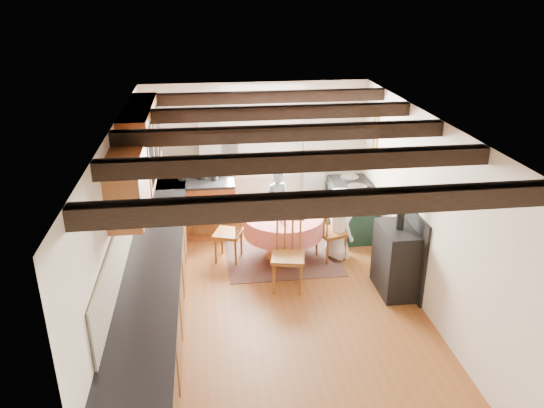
{
  "coord_description": "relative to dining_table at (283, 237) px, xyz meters",
  "views": [
    {
      "loc": [
        -0.82,
        -5.46,
        3.79
      ],
      "look_at": [
        0.0,
        0.8,
        1.15
      ],
      "focal_mm": 34.65,
      "sensor_mm": 36.0,
      "label": 1
    }
  ],
  "objects": [
    {
      "name": "wall_back",
      "position": [
        -0.25,
        1.35,
        0.85
      ],
      "size": [
        3.6,
        0.0,
        2.4
      ],
      "primitive_type": "cube",
      "color": "silver",
      "rests_on": "ground"
    },
    {
      "name": "rug",
      "position": [
        0.0,
        0.0,
        -0.35
      ],
      "size": [
        1.66,
        1.29,
        0.01
      ],
      "primitive_type": "cube",
      "color": "brown",
      "rests_on": "floor"
    },
    {
      "name": "worktop_back",
      "position": [
        -1.3,
        1.03,
        0.55
      ],
      "size": [
        1.3,
        0.64,
        0.04
      ],
      "primitive_type": "cube",
      "color": "black",
      "rests_on": "base_cabinet_back"
    },
    {
      "name": "base_cabinet_back",
      "position": [
        -1.3,
        1.05,
        0.09
      ],
      "size": [
        1.3,
        0.6,
        0.88
      ],
      "primitive_type": "cube",
      "color": "#A35524",
      "rests_on": "floor"
    },
    {
      "name": "beam_b",
      "position": [
        -0.25,
        -2.4,
        1.96
      ],
      "size": [
        3.6,
        0.16,
        0.16
      ],
      "primitive_type": "cube",
      "color": "black",
      "rests_on": "ceiling"
    },
    {
      "name": "base_cabinet_left",
      "position": [
        -1.75,
        -1.4,
        0.09
      ],
      "size": [
        0.6,
        5.3,
        0.88
      ],
      "primitive_type": "cube",
      "color": "#A35524",
      "rests_on": "floor"
    },
    {
      "name": "bowl_b",
      "position": [
        0.09,
        -0.01,
        0.38
      ],
      "size": [
        0.23,
        0.23,
        0.06
      ],
      "primitive_type": "imported",
      "rotation": [
        0.0,
        0.0,
        0.18
      ],
      "color": "silver",
      "rests_on": "dining_table"
    },
    {
      "name": "chair_left",
      "position": [
        -0.81,
        0.08,
        0.11
      ],
      "size": [
        0.53,
        0.51,
        0.93
      ],
      "primitive_type": null,
      "rotation": [
        0.0,
        0.0,
        -1.91
      ],
      "color": "brown",
      "rests_on": "floor"
    },
    {
      "name": "splash_back",
      "position": [
        -1.25,
        1.33,
        0.85
      ],
      "size": [
        1.4,
        0.02,
        0.55
      ],
      "primitive_type": "cube",
      "color": "beige",
      "rests_on": "wall_back"
    },
    {
      "name": "beam_c",
      "position": [
        -0.25,
        -1.4,
        1.96
      ],
      "size": [
        3.6,
        0.16,
        0.16
      ],
      "primitive_type": "cube",
      "color": "black",
      "rests_on": "ceiling"
    },
    {
      "name": "worktop_left",
      "position": [
        -1.73,
        -1.4,
        0.55
      ],
      "size": [
        0.64,
        5.3,
        0.04
      ],
      "primitive_type": "cube",
      "color": "black",
      "rests_on": "base_cabinet_left"
    },
    {
      "name": "ceiling",
      "position": [
        -0.25,
        -1.4,
        2.05
      ],
      "size": [
        3.6,
        5.5,
        0.0
      ],
      "primitive_type": "cube",
      "color": "white",
      "rests_on": "ground"
    },
    {
      "name": "child_right",
      "position": [
        0.82,
        -0.05,
        0.2
      ],
      "size": [
        0.5,
        0.62,
        1.11
      ],
      "primitive_type": "imported",
      "rotation": [
        0.0,
        0.0,
        1.89
      ],
      "color": "white",
      "rests_on": "floor"
    },
    {
      "name": "curtain_right",
      "position": [
        0.7,
        1.25,
        0.75
      ],
      "size": [
        0.35,
        0.1,
        2.1
      ],
      "primitive_type": "cube",
      "color": "white",
      "rests_on": "wall_back"
    },
    {
      "name": "wall_right",
      "position": [
        1.55,
        -1.4,
        0.85
      ],
      "size": [
        0.0,
        5.5,
        2.4
      ],
      "primitive_type": "cube",
      "color": "silver",
      "rests_on": "ground"
    },
    {
      "name": "window_pane",
      "position": [
        -0.15,
        1.34,
        1.25
      ],
      "size": [
        1.2,
        0.01,
        1.4
      ],
      "primitive_type": "cube",
      "color": "white",
      "rests_on": "wall_back"
    },
    {
      "name": "wall_picture",
      "position": [
        1.52,
        0.9,
        1.35
      ],
      "size": [
        0.04,
        0.5,
        0.6
      ],
      "primitive_type": "cube",
      "color": "gold",
      "rests_on": "wall_right"
    },
    {
      "name": "beam_d",
      "position": [
        -0.25,
        -0.4,
        1.96
      ],
      "size": [
        3.6,
        0.16,
        0.16
      ],
      "primitive_type": "cube",
      "color": "black",
      "rests_on": "ceiling"
    },
    {
      "name": "beam_a",
      "position": [
        -0.25,
        -3.4,
        1.96
      ],
      "size": [
        3.6,
        0.16,
        0.16
      ],
      "primitive_type": "cube",
      "color": "black",
      "rests_on": "ceiling"
    },
    {
      "name": "canister_wide",
      "position": [
        -1.15,
        1.13,
        0.66
      ],
      "size": [
        0.17,
        0.17,
        0.19
      ],
      "primitive_type": "cylinder",
      "color": "#262628",
      "rests_on": "worktop_back"
    },
    {
      "name": "splash_left",
      "position": [
        -2.03,
        -1.1,
        0.85
      ],
      "size": [
        0.02,
        4.5,
        0.55
      ],
      "primitive_type": "cube",
      "color": "beige",
      "rests_on": "wall_left"
    },
    {
      "name": "wall_front",
      "position": [
        -0.25,
        -4.15,
        0.85
      ],
      "size": [
        3.6,
        0.0,
        2.4
      ],
      "primitive_type": "cube",
      "color": "silver",
      "rests_on": "ground"
    },
    {
      "name": "floor",
      "position": [
        -0.25,
        -1.4,
        -0.35
      ],
      "size": [
        3.6,
        5.5,
        0.0
      ],
      "primitive_type": "cube",
      "color": "brown",
      "rests_on": "ground"
    },
    {
      "name": "chair_near",
      "position": [
        -0.07,
        -0.82,
        0.15
      ],
      "size": [
        0.51,
        0.53,
        1.01
      ],
      "primitive_type": null,
      "rotation": [
        0.0,
        0.0,
        -0.2
      ],
      "color": "brown",
      "rests_on": "floor"
    },
    {
      "name": "child_far",
      "position": [
        0.0,
        0.78,
        0.22
      ],
      "size": [
        0.48,
        0.39,
        1.14
      ],
      "primitive_type": "imported",
      "rotation": [
        0.0,
        0.0,
        3.46
      ],
      "color": "#45555B",
      "rests_on": "floor"
    },
    {
      "name": "cup",
      "position": [
        -0.06,
        -0.17,
        0.4
      ],
      "size": [
        0.11,
        0.11,
        0.1
      ],
      "primitive_type": "imported",
      "rotation": [
        0.0,
        0.0,
        6.23
      ],
      "color": "silver",
      "rests_on": "dining_table"
    },
    {
      "name": "dining_table",
      "position": [
        0.0,
        0.0,
        0.0
      ],
      "size": [
        1.16,
        1.16,
        0.7
      ],
      "primitive_type": null,
      "color": "#EF6167",
      "rests_on": "floor"
    },
    {
      "name": "cast_iron_stove",
      "position": [
        1.33,
        -1.07,
        0.36
      ],
      "size": [
        0.43,
        0.72,
        1.43
      ],
      "primitive_type": null,
      "color": "black",
      "rests_on": "floor"
    },
    {
      "name": "wall_left",
      "position": [
        -2.05,
        -1.4,
        0.85
      ],
      "size": [
        0.0,
        5.5,
        2.4
      ],
      "primitive_type": "cube",
      "color": "silver",
      "rests_on": "ground"
    },
    {
      "name": "wall_plate",
      "position": [
        0.8,
        1.32,
        1.35
      ],
      "size": [
        0.3,
        0.02,
        0.3
      ],
      "primitive_type": "cylinder",
      "rotation": [
        1.57,
        0.0,
        0.0
      ],
      "color": "silver",
      "rests_on": "wall_back"
    },
    {
      "name": "wall_cabinet_solid",
      "position": [
        -1.88,
        -1.7,
        1.55
      ],
      "size": [
        0.34,
        0.9,
        0.7
      ],
      "primitive_type": "cube",
      "color": "#A35524",
      "rests_on": "wall_left"
    },
    {
      "name": "chair_right",
      "position": [
        0.7,
        -0.08,
        0.11
      ],
      "size": [
        0.51,
        0.5,
        0.92
      ],
      "primitive_type": null,
      "rotation": [
        0.0,
        0.0,
        1.86
      ],
      "color": "brown",
      "rests_on": "floor"
    },
    {
      "name": "wall_cabinet_glass",
      "position": [
        -1.88,
        -0.2,
        1.6
      ],
      "size": [
        0.34,
        1.8,
        0.9
      ],
      "primitive_type": "cube",
      "color": "#A35524",
      "rests_on": "wall_left"
    },
    {
      "name": "canister_slim",
      "position": [
        -0.96,
        1.03,
        0.72
      ],
      "size": [
        0.11,
        0.11,
        0.31
      ],
      "primitive_type": "cylinder",
      "color": "#262628",
      "rests_on": "worktop_back"
    },
    {
      "name": "beam_e",
      "position": [
        -0.25,
        0.6,
        1.96
      ],
      "size": [
        3.6,
        0.16,
        0.16
      ],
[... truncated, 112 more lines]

